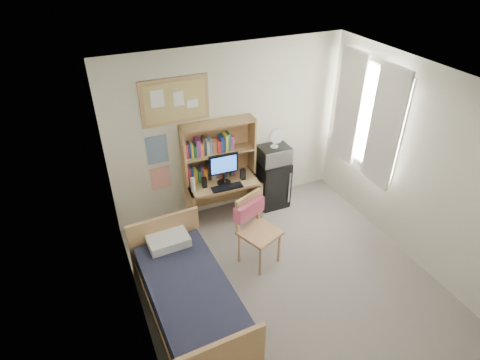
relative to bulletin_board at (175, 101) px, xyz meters
name	(u,v)px	position (x,y,z in m)	size (l,w,h in m)	color
floor	(295,294)	(0.78, -2.08, -1.93)	(3.60, 4.20, 0.02)	gray
ceiling	(316,96)	(0.78, -2.08, 0.68)	(3.60, 4.20, 0.02)	silver
wall_back	(229,132)	(0.78, 0.02, -0.62)	(3.60, 0.04, 2.60)	silver
wall_left	(137,258)	(-1.02, -2.08, -0.62)	(0.04, 4.20, 2.60)	silver
wall_right	(429,175)	(2.58, -2.08, -0.62)	(0.04, 4.20, 2.60)	silver
window_unit	(367,117)	(2.53, -0.88, -0.32)	(0.10, 1.40, 1.70)	white
curtain_left	(385,128)	(2.50, -1.28, -0.32)	(0.04, 0.55, 1.70)	white
curtain_right	(348,107)	(2.50, -0.48, -0.32)	(0.04, 0.55, 1.70)	white
bulletin_board	(175,101)	(0.00, 0.00, 0.00)	(0.94, 0.03, 0.64)	tan
poster_wave	(157,150)	(-0.32, 0.01, -0.67)	(0.30, 0.01, 0.42)	#23558C
poster_japan	(160,178)	(-0.32, 0.01, -1.14)	(0.28, 0.01, 0.36)	#E24228
desk	(223,199)	(0.54, -0.28, -1.58)	(1.08, 0.54, 0.68)	tan
desk_chair	(260,232)	(0.62, -1.39, -1.41)	(0.51, 0.51, 1.02)	tan
mini_fridge	(272,183)	(1.40, -0.24, -1.52)	(0.47, 0.47, 0.79)	black
bed	(190,299)	(-0.50, -1.86, -1.67)	(0.90, 1.79, 0.49)	#1A1D30
hutch	(219,150)	(0.55, -0.13, -0.80)	(1.09, 0.28, 0.89)	tan
monitor	(224,170)	(0.54, -0.34, -1.01)	(0.44, 0.03, 0.47)	black
keyboard	(227,187)	(0.53, -0.48, -1.23)	(0.46, 0.15, 0.02)	black
speaker_left	(204,183)	(0.24, -0.33, -1.16)	(0.07, 0.07, 0.16)	black
speaker_right	(243,174)	(0.84, -0.36, -1.16)	(0.07, 0.07, 0.17)	black
water_bottle	(193,185)	(0.06, -0.36, -1.13)	(0.06, 0.06, 0.22)	white
hoodie	(249,209)	(0.54, -1.20, -1.13)	(0.46, 0.14, 0.22)	#D04F6C
microwave	(274,154)	(1.40, -0.26, -1.00)	(0.46, 0.35, 0.27)	silver
desk_fan	(275,138)	(1.40, -0.26, -0.72)	(0.23, 0.23, 0.29)	white
pillow	(168,240)	(-0.53, -1.11, -1.37)	(0.51, 0.35, 0.12)	white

